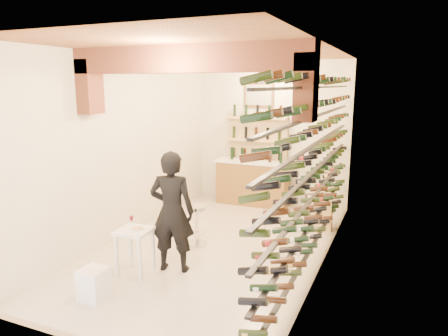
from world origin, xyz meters
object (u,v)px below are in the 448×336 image
at_px(tasting_table, 134,238).
at_px(white_stool, 94,284).
at_px(wine_rack, 311,163).
at_px(back_counter, 253,181).
at_px(person, 172,212).
at_px(crate_lower, 319,221).
at_px(chrome_barstool, 197,222).

bearing_deg(tasting_table, white_stool, -98.14).
height_order(wine_rack, white_stool, wine_rack).
distance_m(wine_rack, back_counter, 3.38).
relative_size(tasting_table, person, 0.45).
bearing_deg(white_stool, crate_lower, 60.76).
relative_size(person, crate_lower, 3.65).
bearing_deg(chrome_barstool, back_counter, 88.58).
bearing_deg(wine_rack, crate_lower, 94.70).
bearing_deg(person, white_stool, 52.97).
bearing_deg(white_stool, chrome_barstool, 80.73).
distance_m(back_counter, white_stool, 4.87).
height_order(wine_rack, crate_lower, wine_rack).
xyz_separation_m(white_stool, person, (0.49, 1.14, 0.69)).
relative_size(back_counter, white_stool, 4.19).
xyz_separation_m(wine_rack, crate_lower, (-0.13, 1.59, -1.40)).
distance_m(tasting_table, crate_lower, 3.64).
xyz_separation_m(white_stool, crate_lower, (2.12, 3.79, -0.06)).
distance_m(wine_rack, crate_lower, 2.13).
distance_m(back_counter, person, 3.72).
distance_m(wine_rack, tasting_table, 2.78).
relative_size(tasting_table, white_stool, 2.00).
xyz_separation_m(chrome_barstool, crate_lower, (1.77, 1.62, -0.25)).
distance_m(white_stool, person, 1.42).
xyz_separation_m(wine_rack, tasting_table, (-2.20, -1.38, -1.00)).
bearing_deg(back_counter, wine_rack, -55.34).
distance_m(back_counter, chrome_barstool, 2.68).
relative_size(back_counter, crate_lower, 3.49).
bearing_deg(chrome_barstool, white_stool, -99.27).
bearing_deg(tasting_table, wine_rack, 27.85).
bearing_deg(crate_lower, white_stool, -119.24).
bearing_deg(back_counter, white_stool, -94.97).
height_order(white_stool, person, person).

